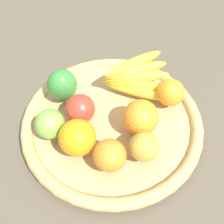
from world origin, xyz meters
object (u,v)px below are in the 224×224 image
(bell_pepper, at_px, (62,85))
(apple_0, at_px, (50,124))
(orange_1, at_px, (77,138))
(apple_2, at_px, (144,147))
(apple_1, at_px, (80,107))
(orange_3, at_px, (141,117))
(orange_2, at_px, (110,155))
(banana_bunch, at_px, (135,77))
(orange_0, at_px, (170,92))

(bell_pepper, bearing_deg, apple_0, -115.35)
(orange_1, relative_size, apple_2, 1.25)
(apple_1, distance_m, orange_3, 0.14)
(orange_3, height_order, apple_0, orange_3)
(apple_2, relative_size, orange_2, 0.93)
(orange_3, xyz_separation_m, banana_bunch, (0.13, 0.00, -0.00))
(banana_bunch, relative_size, apple_2, 2.68)
(orange_2, bearing_deg, apple_0, 57.58)
(banana_bunch, distance_m, orange_0, 0.10)
(banana_bunch, distance_m, orange_2, 0.23)
(orange_1, height_order, orange_2, orange_1)
(orange_0, distance_m, orange_2, 0.23)
(orange_0, distance_m, orange_1, 0.26)
(orange_3, height_order, orange_1, same)
(orange_1, height_order, bell_pepper, bell_pepper)
(apple_1, height_order, apple_0, apple_1)
(banana_bunch, height_order, apple_0, banana_bunch)
(banana_bunch, xyz_separation_m, orange_0, (-0.05, -0.08, -0.01))
(orange_1, xyz_separation_m, bell_pepper, (0.16, 0.04, 0.00))
(orange_2, bearing_deg, apple_1, 27.08)
(orange_1, distance_m, orange_2, 0.08)
(apple_1, relative_size, apple_0, 1.02)
(apple_0, height_order, apple_2, apple_0)
(apple_1, height_order, orange_1, orange_1)
(banana_bunch, xyz_separation_m, apple_2, (-0.20, -0.00, -0.01))
(apple_2, height_order, orange_2, orange_2)
(banana_bunch, bearing_deg, orange_3, -179.74)
(apple_0, xyz_separation_m, orange_2, (-0.08, -0.13, 0.00))
(orange_1, bearing_deg, apple_2, -98.86)
(orange_3, height_order, bell_pepper, bell_pepper)
(banana_bunch, bearing_deg, bell_pepper, 97.38)
(orange_0, height_order, apple_2, orange_0)
(apple_2, bearing_deg, banana_bunch, 0.35)
(apple_0, xyz_separation_m, bell_pepper, (0.11, -0.02, 0.01))
(orange_3, relative_size, orange_1, 1.01)
(apple_1, distance_m, orange_1, 0.09)
(orange_3, xyz_separation_m, orange_2, (-0.09, 0.07, -0.01))
(orange_3, relative_size, apple_0, 1.19)
(apple_1, relative_size, orange_0, 1.03)
(orange_3, bearing_deg, bell_pepper, 60.42)
(apple_1, height_order, apple_2, apple_1)
(orange_0, distance_m, bell_pepper, 0.27)
(orange_3, xyz_separation_m, bell_pepper, (0.11, 0.19, 0.00))
(banana_bunch, bearing_deg, orange_0, -121.14)
(apple_0, relative_size, orange_1, 0.85)
(orange_1, bearing_deg, banana_bunch, -38.20)
(bell_pepper, bearing_deg, orange_1, -89.50)
(apple_1, bearing_deg, orange_3, -105.30)
(orange_0, relative_size, apple_2, 1.05)
(orange_0, distance_m, apple_2, 0.17)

